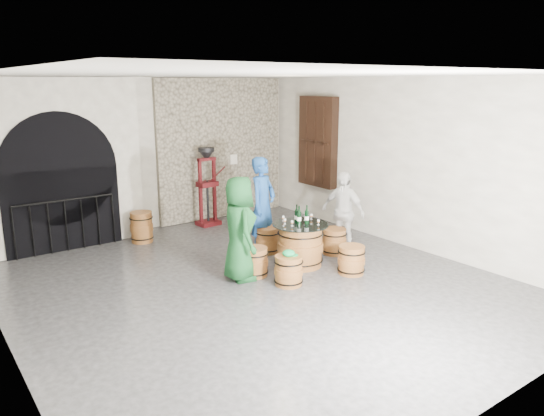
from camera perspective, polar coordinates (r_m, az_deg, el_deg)
ground at (r=8.22m, az=-2.03°, el=-8.39°), size 8.00×8.00×0.00m
wall_back at (r=11.25m, az=-13.70°, el=5.72°), size 8.00×0.00×8.00m
wall_front at (r=5.07m, az=24.24°, el=-4.66°), size 8.00×0.00×8.00m
wall_right at (r=10.11m, az=14.57°, el=4.80°), size 0.00×8.00×8.00m
ceiling at (r=7.61m, az=-2.24°, el=14.52°), size 8.00×8.00×0.00m
stone_facing_panel at (r=12.00m, az=-5.61°, el=6.52°), size 3.20×0.12×3.18m
arched_opening at (r=10.43m, az=-22.80°, el=4.33°), size 3.10×0.60×3.19m
shuttered_window at (r=11.66m, az=5.06°, el=7.31°), size 0.23×1.10×2.00m
barrel_table at (r=8.90m, az=3.15°, el=-4.11°), size 0.96×0.96×0.74m
barrel_stool_left at (r=8.47m, az=-1.96°, el=-5.98°), size 0.46×0.46×0.48m
barrel_stool_far at (r=9.62m, az=-0.48°, el=-3.55°), size 0.46×0.46×0.48m
barrel_stool_right at (r=9.60m, az=6.90°, el=-3.68°), size 0.46×0.46×0.48m
barrel_stool_near_right at (r=8.65m, az=8.78°, el=-5.71°), size 0.46×0.46×0.48m
barrel_stool_near_left at (r=8.10m, az=1.84°, el=-6.93°), size 0.46×0.46×0.48m
green_cap at (r=8.00m, az=1.89°, el=-5.03°), size 0.24×0.19×0.11m
person_green at (r=8.16m, az=-3.64°, el=-2.32°), size 0.72×0.93×1.68m
person_blue at (r=9.55m, az=-1.02°, el=0.39°), size 0.77×0.65×1.78m
person_white at (r=9.63m, az=7.85°, el=-0.41°), size 0.57×0.95×1.52m
wine_bottle_left at (r=8.73m, az=3.01°, el=-1.01°), size 0.08×0.08×0.32m
wine_bottle_center at (r=8.79m, az=3.87°, el=-0.92°), size 0.08×0.08×0.32m
wine_bottle_right at (r=8.83m, az=2.75°, el=-0.84°), size 0.08×0.08×0.32m
tasting_glass_a at (r=8.65m, az=2.24°, el=-1.71°), size 0.05×0.05×0.10m
tasting_glass_b at (r=9.11m, az=4.37°, el=-0.94°), size 0.05×0.05×0.10m
tasting_glass_c at (r=8.95m, az=1.25°, el=-1.17°), size 0.05×0.05×0.10m
tasting_glass_d at (r=9.01m, az=3.68°, el=-1.09°), size 0.05×0.05×0.10m
tasting_glass_e at (r=8.74m, az=5.16°, el=-1.58°), size 0.05×0.05×0.10m
tasting_glass_f at (r=8.76m, az=1.44°, el=-1.49°), size 0.05×0.05×0.10m
side_barrel at (r=10.53m, az=-14.24°, el=-2.06°), size 0.46×0.46×0.61m
corking_press at (r=11.36m, az=-7.18°, el=3.03°), size 0.72×0.42×1.73m
control_box at (r=12.09m, az=-4.36°, el=5.41°), size 0.18×0.10×0.22m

